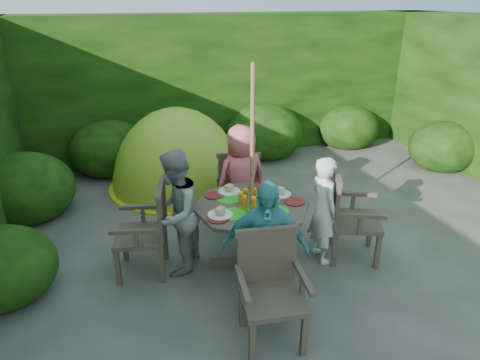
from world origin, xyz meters
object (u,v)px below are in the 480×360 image
object	(u,v)px
child_left	(176,213)
child_back	(242,179)
garden_chair_right	(348,214)
child_front	(265,250)
patio_table	(252,214)
parasol_pole	(252,172)
garden_chair_front	(270,286)
garden_chair_left	(148,229)
garden_chair_back	(238,183)
child_right	(324,210)
dome_tent	(179,185)

from	to	relation	value
child_left	child_back	xyz separation A→B (m)	(0.93, 0.64, 0.01)
garden_chair_right	child_front	size ratio (longest dim) A/B	0.73
patio_table	child_back	xyz separation A→B (m)	(0.14, 0.79, 0.07)
parasol_pole	garden_chair_front	bearing A→B (deg)	-100.64
garden_chair_left	garden_chair_back	size ratio (longest dim) A/B	1.04
garden_chair_left	garden_chair_front	world-z (taller)	garden_chair_left
garden_chair_left	child_left	size ratio (longest dim) A/B	0.71
patio_table	parasol_pole	world-z (taller)	parasol_pole
child_right	child_back	world-z (taller)	child_back
garden_chair_right	child_left	bearing A→B (deg)	103.61
garden_chair_back	child_right	world-z (taller)	child_right
child_right	child_back	size ratio (longest dim) A/B	0.89
parasol_pole	dome_tent	xyz separation A→B (m)	(-0.38, 2.40, -1.10)
garden_chair_back	parasol_pole	bearing A→B (deg)	94.87
child_left	dome_tent	world-z (taller)	child_left
patio_table	garden_chair_back	world-z (taller)	garden_chair_back
dome_tent	child_right	bearing A→B (deg)	-50.05
child_right	child_left	size ratio (longest dim) A/B	0.90
patio_table	parasol_pole	distance (m)	0.49
parasol_pole	child_left	size ratio (longest dim) A/B	1.62
garden_chair_left	garden_chair_front	bearing A→B (deg)	47.46
parasol_pole	child_front	bearing A→B (deg)	-100.40
garden_chair_front	parasol_pole	bearing A→B (deg)	86.67
garden_chair_right	child_back	world-z (taller)	child_back
patio_table	garden_chair_left	distance (m)	1.10
garden_chair_front	child_right	distance (m)	1.36
child_left	garden_chair_right	bearing A→B (deg)	108.00
garden_chair_back	child_front	size ratio (longest dim) A/B	0.69
patio_table	child_back	distance (m)	0.80
garden_chair_back	garden_chair_left	bearing A→B (deg)	49.88
child_left	patio_table	bearing A→B (deg)	107.47
parasol_pole	garden_chair_right	distance (m)	1.23
child_back	child_front	xyz separation A→B (m)	(-0.29, -1.57, -0.01)
garden_chair_left	child_back	world-z (taller)	child_back
garden_chair_left	child_back	bearing A→B (deg)	128.86
garden_chair_right	child_front	world-z (taller)	child_front
child_left	parasol_pole	bearing A→B (deg)	107.40
patio_table	dome_tent	distance (m)	2.51
garden_chair_front	child_back	world-z (taller)	child_back
garden_chair_front	child_left	size ratio (longest dim) A/B	0.69
garden_chair_right	garden_chair_front	distance (m)	1.57
garden_chair_right	child_front	distance (m)	1.38
garden_chair_back	child_left	world-z (taller)	child_left
child_front	garden_chair_back	bearing A→B (deg)	101.81
parasol_pole	garden_chair_front	world-z (taller)	parasol_pole
garden_chair_right	parasol_pole	bearing A→B (deg)	104.05
garden_chair_front	child_right	size ratio (longest dim) A/B	0.76
child_right	dome_tent	distance (m)	2.87
patio_table	child_front	world-z (taller)	child_front
parasol_pole	garden_chair_back	distance (m)	1.25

